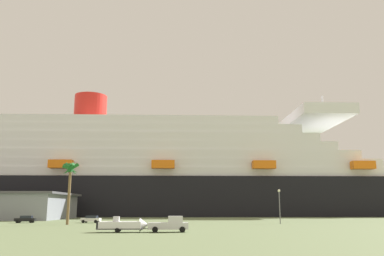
{
  "coord_description": "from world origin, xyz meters",
  "views": [
    {
      "loc": [
        7.82,
        -81.88,
        3.44
      ],
      "look_at": [
        7.49,
        42.01,
        28.06
      ],
      "focal_mm": 37.28,
      "sensor_mm": 36.0,
      "label": 1
    }
  ],
  "objects_px": {
    "cruise_ship": "(169,177)",
    "palm_tree": "(71,174)",
    "pickup_truck": "(171,224)",
    "parked_car_black_coupe": "(27,219)",
    "parked_car_white_van": "(92,219)",
    "small_boat_on_trailer": "(127,225)",
    "street_lamp": "(281,201)"
  },
  "relations": [
    {
      "from": "palm_tree",
      "to": "parked_car_black_coupe",
      "type": "xyz_separation_m",
      "value": [
        -12.09,
        9.15,
        -9.23
      ]
    },
    {
      "from": "parked_car_white_van",
      "to": "parked_car_black_coupe",
      "type": "bearing_deg",
      "value": -179.14
    },
    {
      "from": "cruise_ship",
      "to": "parked_car_black_coupe",
      "type": "bearing_deg",
      "value": -112.18
    },
    {
      "from": "pickup_truck",
      "to": "parked_car_black_coupe",
      "type": "bearing_deg",
      "value": 135.65
    },
    {
      "from": "cruise_ship",
      "to": "small_boat_on_trailer",
      "type": "distance_m",
      "value": 101.37
    },
    {
      "from": "palm_tree",
      "to": "parked_car_white_van",
      "type": "xyz_separation_m",
      "value": [
        2.38,
        9.37,
        -9.23
      ]
    },
    {
      "from": "pickup_truck",
      "to": "parked_car_black_coupe",
      "type": "xyz_separation_m",
      "value": [
        -33.78,
        33.03,
        -0.21
      ]
    },
    {
      "from": "cruise_ship",
      "to": "parked_car_white_van",
      "type": "bearing_deg",
      "value": -100.88
    },
    {
      "from": "cruise_ship",
      "to": "palm_tree",
      "type": "relative_size",
      "value": 19.61
    },
    {
      "from": "small_boat_on_trailer",
      "to": "parked_car_black_coupe",
      "type": "xyz_separation_m",
      "value": [
        -27.63,
        33.4,
        -0.13
      ]
    },
    {
      "from": "small_boat_on_trailer",
      "to": "parked_car_white_van",
      "type": "relative_size",
      "value": 1.85
    },
    {
      "from": "cruise_ship",
      "to": "pickup_truck",
      "type": "bearing_deg",
      "value": -86.29
    },
    {
      "from": "cruise_ship",
      "to": "palm_tree",
      "type": "distance_m",
      "value": 77.8
    },
    {
      "from": "pickup_truck",
      "to": "small_boat_on_trailer",
      "type": "distance_m",
      "value": 6.17
    },
    {
      "from": "small_boat_on_trailer",
      "to": "street_lamp",
      "type": "xyz_separation_m",
      "value": [
        27.69,
        28.34,
        3.75
      ]
    },
    {
      "from": "street_lamp",
      "to": "small_boat_on_trailer",
      "type": "bearing_deg",
      "value": -134.33
    },
    {
      "from": "pickup_truck",
      "to": "parked_car_white_van",
      "type": "height_order",
      "value": "pickup_truck"
    },
    {
      "from": "pickup_truck",
      "to": "street_lamp",
      "type": "distance_m",
      "value": 35.49
    },
    {
      "from": "small_boat_on_trailer",
      "to": "street_lamp",
      "type": "height_order",
      "value": "street_lamp"
    },
    {
      "from": "palm_tree",
      "to": "small_boat_on_trailer",
      "type": "bearing_deg",
      "value": -57.35
    },
    {
      "from": "small_boat_on_trailer",
      "to": "palm_tree",
      "type": "xyz_separation_m",
      "value": [
        -15.54,
        24.25,
        9.11
      ]
    },
    {
      "from": "small_boat_on_trailer",
      "to": "parked_car_white_van",
      "type": "bearing_deg",
      "value": 111.37
    },
    {
      "from": "street_lamp",
      "to": "parked_car_black_coupe",
      "type": "bearing_deg",
      "value": 174.77
    },
    {
      "from": "pickup_truck",
      "to": "parked_car_white_van",
      "type": "distance_m",
      "value": 38.45
    },
    {
      "from": "parked_car_black_coupe",
      "to": "pickup_truck",
      "type": "bearing_deg",
      "value": -44.35
    },
    {
      "from": "street_lamp",
      "to": "parked_car_black_coupe",
      "type": "distance_m",
      "value": 55.68
    },
    {
      "from": "cruise_ship",
      "to": "pickup_truck",
      "type": "xyz_separation_m",
      "value": [
        6.48,
        -100.01,
        -13.99
      ]
    },
    {
      "from": "pickup_truck",
      "to": "palm_tree",
      "type": "height_order",
      "value": "palm_tree"
    },
    {
      "from": "parked_car_white_van",
      "to": "street_lamp",
      "type": "bearing_deg",
      "value": -7.37
    },
    {
      "from": "parked_car_white_van",
      "to": "cruise_ship",
      "type": "bearing_deg",
      "value": 79.12
    },
    {
      "from": "cruise_ship",
      "to": "street_lamp",
      "type": "bearing_deg",
      "value": -68.75
    },
    {
      "from": "parked_car_black_coupe",
      "to": "palm_tree",
      "type": "bearing_deg",
      "value": -37.13
    }
  ]
}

